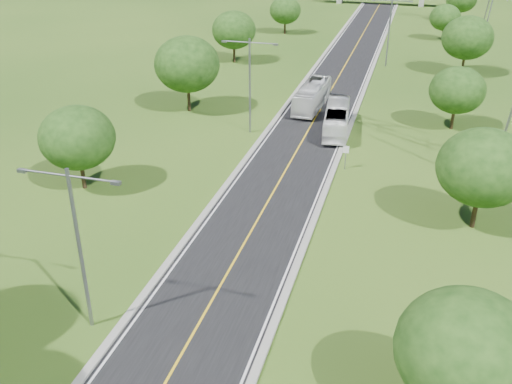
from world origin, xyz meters
TOP-DOWN VIEW (x-y plane):
  - ground at (0.00, 60.00)m, footprint 260.00×260.00m
  - road at (0.00, 66.00)m, footprint 8.00×150.00m
  - curb_left at (-4.25, 66.00)m, footprint 0.50×150.00m
  - curb_right at (4.25, 66.00)m, footprint 0.50×150.00m
  - speed_limit_sign at (5.20, 37.98)m, footprint 0.55×0.09m
  - streetlight_near_left at (-6.00, 12.00)m, footprint 5.90×0.25m
  - streetlight_mid_left at (-6.00, 45.00)m, footprint 5.90×0.25m
  - streetlight_far_right at (6.00, 78.00)m, footprint 5.90×0.25m
  - tree_lb at (-16.00, 28.00)m, footprint 6.30×6.30m
  - tree_lc at (-15.00, 50.00)m, footprint 7.56×7.56m
  - tree_ld at (-17.00, 74.00)m, footprint 6.72×6.72m
  - tree_le at (-14.50, 98.00)m, footprint 5.88×5.88m
  - tree_ra at (14.00, 10.00)m, footprint 6.30×6.30m
  - tree_rb at (16.00, 30.00)m, footprint 6.72×6.72m
  - tree_rc at (15.00, 52.00)m, footprint 5.88×5.88m
  - tree_rd at (17.00, 76.00)m, footprint 7.14×7.14m
  - tree_re at (14.50, 100.00)m, footprint 5.46×5.46m
  - bus_outbound at (2.94, 47.56)m, footprint 3.39×10.39m
  - bus_inbound at (-1.09, 54.92)m, footprint 2.97×10.74m

SIDE VIEW (x-z plane):
  - ground at x=0.00m, z-range 0.00..0.00m
  - road at x=0.00m, z-range 0.00..0.06m
  - curb_left at x=-4.25m, z-range 0.00..0.22m
  - curb_right at x=4.25m, z-range 0.00..0.22m
  - bus_outbound at x=2.94m, z-range 0.06..2.90m
  - bus_inbound at x=-1.09m, z-range 0.06..3.02m
  - speed_limit_sign at x=5.20m, z-range 0.40..2.80m
  - tree_re at x=14.50m, z-range 0.85..7.20m
  - tree_le at x=-14.50m, z-range 0.91..7.75m
  - tree_rc at x=15.00m, z-range 0.91..7.75m
  - tree_lb at x=-16.00m, z-range 0.98..8.31m
  - tree_ra at x=14.00m, z-range 0.98..8.31m
  - tree_ld at x=-17.00m, z-range 1.05..8.86m
  - tree_rb at x=16.00m, z-range 1.05..8.86m
  - tree_rd at x=17.00m, z-range 1.11..9.42m
  - tree_lc at x=-15.00m, z-range 1.18..9.97m
  - streetlight_near_left at x=-6.00m, z-range 0.94..10.94m
  - streetlight_mid_left at x=-6.00m, z-range 0.94..10.94m
  - streetlight_far_right at x=6.00m, z-range 0.94..10.94m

